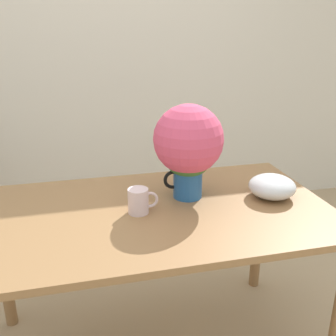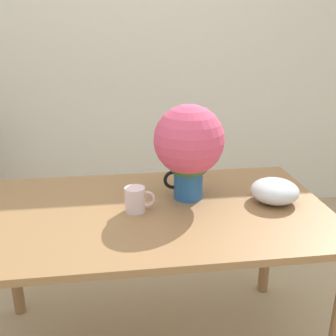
{
  "view_description": "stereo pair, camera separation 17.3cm",
  "coord_description": "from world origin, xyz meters",
  "views": [
    {
      "loc": [
        -0.28,
        -1.28,
        1.52
      ],
      "look_at": [
        0.1,
        0.3,
        0.92
      ],
      "focal_mm": 42.0,
      "sensor_mm": 36.0,
      "label": 1
    },
    {
      "loc": [
        -0.11,
        -1.31,
        1.52
      ],
      "look_at": [
        0.1,
        0.3,
        0.92
      ],
      "focal_mm": 42.0,
      "sensor_mm": 36.0,
      "label": 2
    }
  ],
  "objects": [
    {
      "name": "table",
      "position": [
        0.01,
        0.2,
        0.68
      ],
      "size": [
        1.54,
        0.87,
        0.78
      ],
      "color": "olive",
      "rests_on": "ground_plane"
    },
    {
      "name": "white_bowl",
      "position": [
        0.57,
        0.2,
        0.83
      ],
      "size": [
        0.21,
        0.21,
        0.1
      ],
      "color": "silver",
      "rests_on": "table"
    },
    {
      "name": "wall_back",
      "position": [
        0.0,
        1.82,
        1.3
      ],
      "size": [
        8.0,
        0.05,
        2.6
      ],
      "color": "silver",
      "rests_on": "ground_plane"
    },
    {
      "name": "coffee_mug",
      "position": [
        -0.05,
        0.19,
        0.83
      ],
      "size": [
        0.12,
        0.09,
        0.11
      ],
      "color": "silver",
      "rests_on": "table"
    },
    {
      "name": "flower_vase",
      "position": [
        0.2,
        0.3,
        1.02
      ],
      "size": [
        0.31,
        0.31,
        0.43
      ],
      "color": "#235B9E",
      "rests_on": "table"
    }
  ]
}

